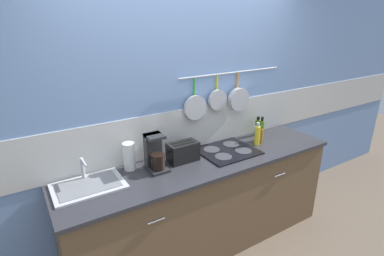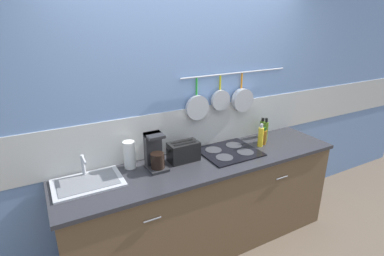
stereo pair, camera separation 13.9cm
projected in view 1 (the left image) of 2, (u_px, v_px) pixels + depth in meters
name	position (u px, v px, depth m)	size (l,w,h in m)	color
ground_plane	(205.00, 243.00, 3.04)	(12.00, 12.00, 0.00)	brown
wall_back	(186.00, 115.00, 2.88)	(7.20, 0.15, 2.60)	#7293C6
cabinet_base	(205.00, 206.00, 2.89)	(2.61, 0.60, 0.90)	brown
countertop	(206.00, 163.00, 2.72)	(2.65, 0.62, 0.03)	#2D2D33
sink_basin	(88.00, 185.00, 2.30)	(0.53, 0.36, 0.19)	#B7BABF
paper_towel_roll	(129.00, 156.00, 2.53)	(0.10, 0.10, 0.24)	white
coffee_maker	(155.00, 155.00, 2.53)	(0.16, 0.21, 0.31)	#262628
toaster	(183.00, 152.00, 2.69)	(0.29, 0.15, 0.18)	black
cooktop	(227.00, 151.00, 2.91)	(0.54, 0.47, 0.01)	black
bottle_cooking_wine	(257.00, 135.00, 3.03)	(0.05, 0.05, 0.24)	yellow
bottle_vinegar	(260.00, 135.00, 3.09)	(0.06, 0.06, 0.18)	#8C5919
bottle_hot_sauce	(261.00, 130.00, 3.15)	(0.05, 0.05, 0.25)	#4C721E
bottle_dish_soap	(258.00, 127.00, 3.29)	(0.06, 0.06, 0.21)	#4C721E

